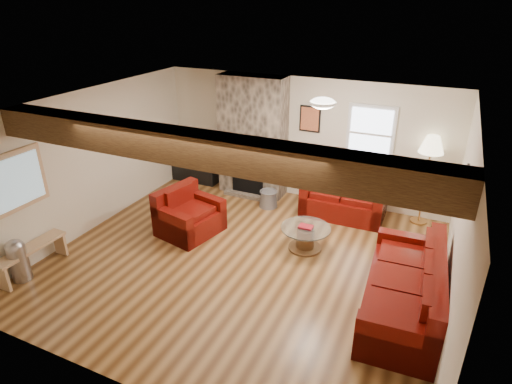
# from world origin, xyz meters

# --- Properties ---
(room) EXTENTS (8.00, 8.00, 8.00)m
(room) POSITION_xyz_m (0.00, 0.00, 1.25)
(room) COLOR #543316
(room) RESTS_ON ground
(floor) EXTENTS (6.00, 6.00, 0.00)m
(floor) POSITION_xyz_m (0.00, 0.00, 0.00)
(floor) COLOR #543316
(floor) RESTS_ON ground
(oak_beam) EXTENTS (6.00, 0.36, 0.38)m
(oak_beam) POSITION_xyz_m (0.00, -1.25, 2.31)
(oak_beam) COLOR black
(oak_beam) RESTS_ON room
(chimney_breast) EXTENTS (1.40, 0.67, 2.50)m
(chimney_breast) POSITION_xyz_m (-1.00, 2.49, 1.22)
(chimney_breast) COLOR #363029
(chimney_breast) RESTS_ON floor
(back_window) EXTENTS (0.90, 0.08, 1.10)m
(back_window) POSITION_xyz_m (1.35, 2.71, 1.55)
(back_window) COLOR silver
(back_window) RESTS_ON room
(hatch_window) EXTENTS (0.08, 1.00, 0.90)m
(hatch_window) POSITION_xyz_m (-2.96, -1.50, 1.45)
(hatch_window) COLOR tan
(hatch_window) RESTS_ON room
(ceiling_dome) EXTENTS (0.40, 0.40, 0.18)m
(ceiling_dome) POSITION_xyz_m (0.90, 0.90, 2.44)
(ceiling_dome) COLOR silver
(ceiling_dome) RESTS_ON room
(artwork_back) EXTENTS (0.42, 0.06, 0.52)m
(artwork_back) POSITION_xyz_m (0.15, 2.71, 1.70)
(artwork_back) COLOR black
(artwork_back) RESTS_ON room
(artwork_right) EXTENTS (0.06, 0.55, 0.42)m
(artwork_right) POSITION_xyz_m (2.96, 0.30, 1.75)
(artwork_right) COLOR black
(artwork_right) RESTS_ON room
(sofa_three) EXTENTS (1.06, 2.28, 0.86)m
(sofa_three) POSITION_xyz_m (2.48, -0.21, 0.43)
(sofa_three) COLOR #430A04
(sofa_three) RESTS_ON floor
(loveseat) EXTENTS (1.57, 0.92, 0.83)m
(loveseat) POSITION_xyz_m (1.07, 2.23, 0.41)
(loveseat) COLOR #430A04
(loveseat) RESTS_ON floor
(armchair_red) EXTENTS (1.08, 1.18, 0.82)m
(armchair_red) POSITION_xyz_m (-1.27, 0.41, 0.41)
(armchair_red) COLOR #430A04
(armchair_red) RESTS_ON floor
(coffee_table) EXTENTS (0.83, 0.83, 0.44)m
(coffee_table) POSITION_xyz_m (0.79, 0.75, 0.20)
(coffee_table) COLOR #472F16
(coffee_table) RESTS_ON floor
(tv_cabinet) EXTENTS (1.07, 0.43, 0.54)m
(tv_cabinet) POSITION_xyz_m (-2.45, 2.53, 0.27)
(tv_cabinet) COLOR black
(tv_cabinet) RESTS_ON floor
(television) EXTENTS (0.78, 0.10, 0.45)m
(television) POSITION_xyz_m (-2.45, 2.53, 0.76)
(television) COLOR black
(television) RESTS_ON tv_cabinet
(floor_lamp) EXTENTS (0.43, 0.43, 1.70)m
(floor_lamp) POSITION_xyz_m (2.45, 2.55, 1.45)
(floor_lamp) COLOR tan
(floor_lamp) RESTS_ON floor
(pine_bench) EXTENTS (0.27, 1.14, 0.43)m
(pine_bench) POSITION_xyz_m (-2.83, -1.62, 0.21)
(pine_bench) COLOR tan
(pine_bench) RESTS_ON floor
(pedal_bin) EXTENTS (0.29, 0.29, 0.69)m
(pedal_bin) POSITION_xyz_m (-2.82, -1.85, 0.35)
(pedal_bin) COLOR #A4A3A9
(pedal_bin) RESTS_ON floor
(coal_bucket) EXTENTS (0.37, 0.37, 0.35)m
(coal_bucket) POSITION_xyz_m (-0.40, 1.96, 0.18)
(coal_bucket) COLOR slate
(coal_bucket) RESTS_ON floor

